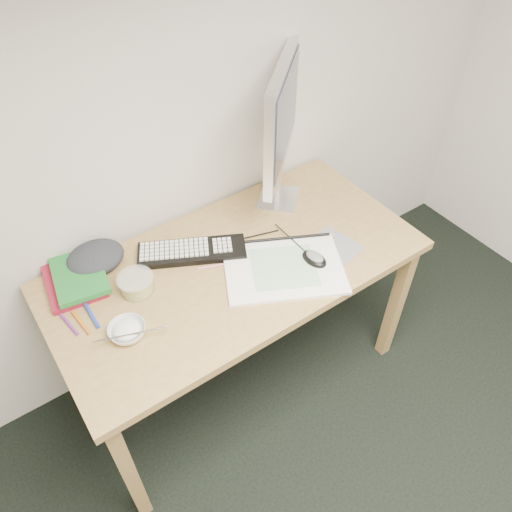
{
  "coord_description": "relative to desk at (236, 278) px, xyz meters",
  "views": [
    {
      "loc": [
        -0.59,
        0.32,
        2.09
      ],
      "look_at": [
        0.13,
        1.35,
        0.83
      ],
      "focal_mm": 35.0,
      "sensor_mm": 36.0,
      "label": 1
    }
  ],
  "objects": [
    {
      "name": "mouse",
      "position": [
        0.24,
        -0.17,
        0.11
      ],
      "size": [
        0.08,
        0.12,
        0.04
      ],
      "primitive_type": "ellipsoid",
      "rotation": [
        0.0,
        0.0,
        0.13
      ],
      "color": "black",
      "rests_on": "sketchpad"
    },
    {
      "name": "rice_bowl",
      "position": [
        -0.47,
        -0.07,
        0.1
      ],
      "size": [
        0.14,
        0.14,
        0.04
      ],
      "primitive_type": "imported",
      "rotation": [
        0.0,
        0.0,
        -0.17
      ],
      "color": "silver",
      "rests_on": "desk"
    },
    {
      "name": "book_red",
      "position": [
        -0.53,
        0.25,
        0.09
      ],
      "size": [
        0.23,
        0.28,
        0.03
      ],
      "primitive_type": "cube",
      "rotation": [
        0.0,
        0.0,
        -0.14
      ],
      "color": "maroon",
      "rests_on": "desk"
    },
    {
      "name": "keyboard",
      "position": [
        -0.11,
        0.14,
        0.09
      ],
      "size": [
        0.42,
        0.3,
        0.02
      ],
      "primitive_type": "cube",
      "rotation": [
        0.0,
        0.0,
        -0.48
      ],
      "color": "black",
      "rests_on": "desk"
    },
    {
      "name": "book_green",
      "position": [
        -0.51,
        0.24,
        0.12
      ],
      "size": [
        0.21,
        0.27,
        0.02
      ],
      "primitive_type": "cube",
      "rotation": [
        0.0,
        0.0,
        -0.17
      ],
      "color": "#1C7029",
      "rests_on": "book_red"
    },
    {
      "name": "fruit_tub",
      "position": [
        -0.36,
        0.09,
        0.11
      ],
      "size": [
        0.16,
        0.16,
        0.06
      ],
      "primitive_type": "cylinder",
      "rotation": [
        0.0,
        0.0,
        -0.31
      ],
      "color": "#C3C846",
      "rests_on": "desk"
    },
    {
      "name": "marker_purple",
      "position": [
        -0.61,
        0.07,
        0.09
      ],
      "size": [
        0.03,
        0.11,
        0.01
      ],
      "primitive_type": "cylinder",
      "rotation": [
        0.0,
        1.57,
        1.72
      ],
      "color": "#6A2588",
      "rests_on": "desk"
    },
    {
      "name": "monitor",
      "position": [
        0.36,
        0.22,
        0.46
      ],
      "size": [
        0.4,
        0.38,
        0.6
      ],
      "rotation": [
        0.0,
        0.0,
        0.75
      ],
      "color": "silver",
      "rests_on": "desk"
    },
    {
      "name": "sketchpad",
      "position": [
        0.13,
        -0.13,
        0.09
      ],
      "size": [
        0.53,
        0.47,
        0.01
      ],
      "primitive_type": "cube",
      "rotation": [
        0.0,
        0.0,
        -0.47
      ],
      "color": "silver",
      "rests_on": "desk"
    },
    {
      "name": "chopsticks",
      "position": [
        -0.47,
        -0.11,
        0.12
      ],
      "size": [
        0.22,
        0.1,
        0.02
      ],
      "primitive_type": "cylinder",
      "rotation": [
        0.0,
        1.57,
        -0.35
      ],
      "color": "#ABAAAC",
      "rests_on": "rice_bowl"
    },
    {
      "name": "pencil_black",
      "position": [
        0.16,
        0.07,
        0.09
      ],
      "size": [
        0.16,
        0.05,
        0.01
      ],
      "primitive_type": "cylinder",
      "rotation": [
        0.0,
        1.57,
        -0.28
      ],
      "color": "black",
      "rests_on": "desk"
    },
    {
      "name": "pencil_tan",
      "position": [
        0.03,
        0.06,
        0.09
      ],
      "size": [
        0.18,
        0.09,
        0.01
      ],
      "primitive_type": "cylinder",
      "rotation": [
        0.0,
        1.57,
        -0.46
      ],
      "color": "tan",
      "rests_on": "desk"
    },
    {
      "name": "desk",
      "position": [
        0.0,
        0.0,
        0.0
      ],
      "size": [
        1.4,
        0.7,
        0.75
      ],
      "color": "tan",
      "rests_on": "ground"
    },
    {
      "name": "cloth_lump",
      "position": [
        -0.43,
        0.29,
        0.12
      ],
      "size": [
        0.21,
        0.19,
        0.07
      ],
      "primitive_type": "ellipsoid",
      "rotation": [
        0.0,
        0.0,
        0.27
      ],
      "color": "#24272C",
      "rests_on": "desk"
    },
    {
      "name": "mousepad",
      "position": [
        0.34,
        -0.15,
        0.08
      ],
      "size": [
        0.23,
        0.22,
        0.0
      ],
      "primitive_type": "cube",
      "rotation": [
        0.0,
        0.0,
        0.21
      ],
      "color": "slate",
      "rests_on": "desk"
    },
    {
      "name": "marker_orange",
      "position": [
        -0.58,
        0.06,
        0.09
      ],
      "size": [
        0.02,
        0.12,
        0.01
      ],
      "primitive_type": "cylinder",
      "rotation": [
        0.0,
        1.57,
        1.68
      ],
      "color": "#CD6A18",
      "rests_on": "desk"
    },
    {
      "name": "marker_blue",
      "position": [
        -0.54,
        0.08,
        0.09
      ],
      "size": [
        0.01,
        0.15,
        0.01
      ],
      "primitive_type": "cylinder",
      "rotation": [
        0.0,
        1.57,
        1.57
      ],
      "color": "#203BAF",
      "rests_on": "desk"
    },
    {
      "name": "pencil_pink",
      "position": [
        -0.05,
        0.02,
        0.09
      ],
      "size": [
        0.18,
        0.08,
        0.01
      ],
      "primitive_type": "cylinder",
      "rotation": [
        0.0,
        1.57,
        -0.39
      ],
      "color": "pink",
      "rests_on": "desk"
    }
  ]
}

